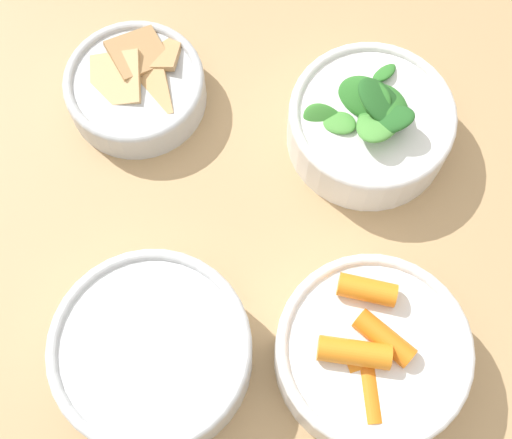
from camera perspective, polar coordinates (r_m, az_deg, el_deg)
name	(u,v)px	position (r m, az deg, el deg)	size (l,w,h in m)	color
ground_plane	(252,338)	(1.39, -0.33, -9.48)	(10.00, 10.00, 0.00)	brown
dining_table	(249,221)	(0.78, -0.58, -0.09)	(1.08, 1.06, 0.73)	tan
bowl_carrots	(371,354)	(0.61, 9.17, -10.55)	(0.16, 0.16, 0.07)	white
bowl_greens	(369,123)	(0.69, 9.05, 7.67)	(0.16, 0.16, 0.08)	white
bowl_beans_hotdog	(153,353)	(0.62, -8.23, -10.54)	(0.17, 0.17, 0.06)	silver
bowl_cookies	(136,87)	(0.72, -9.59, 10.44)	(0.14, 0.14, 0.05)	silver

